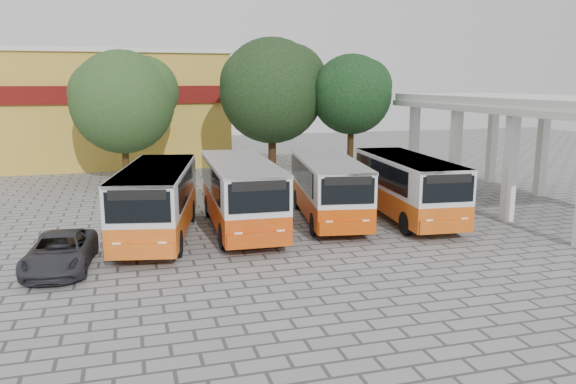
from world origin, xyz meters
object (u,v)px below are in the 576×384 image
object	(u,v)px
bus_centre_right	(328,185)
bus_far_right	(407,184)
bus_centre_left	(241,190)
parked_car	(60,252)
bus_far_left	(157,198)

from	to	relation	value
bus_centre_right	bus_far_right	world-z (taller)	bus_far_right
bus_centre_left	parked_car	world-z (taller)	bus_centre_left
bus_centre_left	bus_far_right	xyz separation A→B (m)	(7.48, -0.23, -0.06)
bus_far_left	parked_car	distance (m)	4.54
bus_far_left	bus_centre_left	world-z (taller)	bus_centre_left
bus_centre_right	bus_far_right	size ratio (longest dim) A/B	1.00
bus_centre_right	parked_car	bearing A→B (deg)	-151.58
bus_far_left	bus_centre_left	size ratio (longest dim) A/B	1.01
bus_far_left	bus_centre_right	distance (m)	7.50
bus_centre_left	parked_car	xyz separation A→B (m)	(-6.72, -3.28, -1.08)
bus_centre_left	bus_centre_right	world-z (taller)	bus_centre_left
bus_far_left	bus_far_right	size ratio (longest dim) A/B	1.04
parked_car	bus_centre_left	bearing A→B (deg)	30.85
bus_centre_left	bus_far_right	size ratio (longest dim) A/B	1.02
bus_far_left	bus_centre_right	bearing A→B (deg)	18.24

